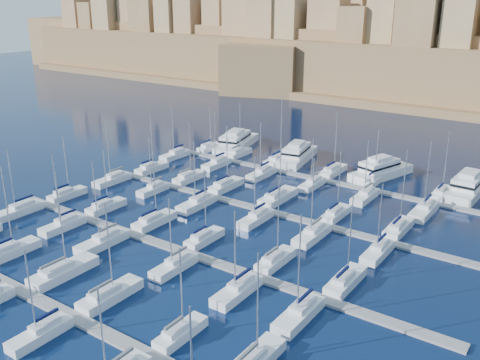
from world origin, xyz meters
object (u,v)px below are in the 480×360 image
Objects in this scene: sailboat_2 at (63,271)px; motor_yacht_c at (380,170)px; motor_yacht_a at (236,142)px; motor_yacht_d at (469,186)px; motor_yacht_b at (297,154)px; sailboat_4 at (180,333)px.

motor_yacht_c is (21.56, 69.44, 0.95)m from sailboat_2.
sailboat_2 reaches higher than motor_yacht_c.
motor_yacht_a is 1.10× the size of motor_yacht_d.
motor_yacht_a is at bearing 176.97° from motor_yacht_b.
motor_yacht_c is 0.97× the size of motor_yacht_d.
sailboat_2 is at bearing 176.52° from sailboat_4.
motor_yacht_c is at bearing 72.75° from sailboat_2.
motor_yacht_b is at bearing 89.87° from sailboat_2.
sailboat_4 reaches higher than motor_yacht_d.
sailboat_2 is at bearing -90.13° from motor_yacht_b.
sailboat_2 is 0.88× the size of motor_yacht_d.
sailboat_2 reaches higher than motor_yacht_a.
motor_yacht_b is 21.40m from motor_yacht_c.
sailboat_4 reaches higher than motor_yacht_c.
motor_yacht_b is (-23.73, 71.02, 1.01)m from sailboat_4.
motor_yacht_c is at bearing -178.33° from motor_yacht_d.
motor_yacht_a is 59.41m from motor_yacht_d.
motor_yacht_b is at bearing -3.03° from motor_yacht_a.
motor_yacht_b is at bearing -179.41° from motor_yacht_d.
sailboat_2 reaches higher than motor_yacht_b.
sailboat_4 is at bearing -3.48° from sailboat_2.
sailboat_4 is (23.90, -1.45, -0.06)m from sailboat_2.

